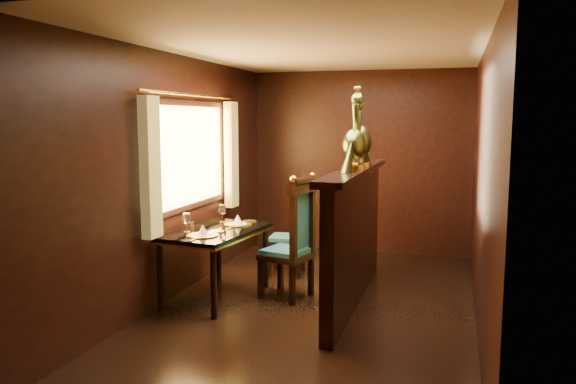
# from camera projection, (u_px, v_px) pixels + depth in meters

# --- Properties ---
(ground) EXTENTS (5.00, 5.00, 0.00)m
(ground) POSITION_uv_depth(u_px,v_px,m) (316.00, 307.00, 5.54)
(ground) COLOR black
(ground) RESTS_ON ground
(room_shell) EXTENTS (3.04, 5.04, 2.52)m
(room_shell) POSITION_uv_depth(u_px,v_px,m) (309.00, 146.00, 5.38)
(room_shell) COLOR black
(room_shell) RESTS_ON ground
(partition) EXTENTS (0.26, 2.70, 1.36)m
(partition) POSITION_uv_depth(u_px,v_px,m) (354.00, 232.00, 5.64)
(partition) COLOR black
(partition) RESTS_ON ground
(dining_table) EXTENTS (0.89, 1.31, 0.92)m
(dining_table) POSITION_uv_depth(u_px,v_px,m) (216.00, 236.00, 5.73)
(dining_table) COLOR black
(dining_table) RESTS_ON ground
(chair_left) EXTENTS (0.57, 0.59, 1.30)m
(chair_left) POSITION_uv_depth(u_px,v_px,m) (296.00, 234.00, 5.71)
(chair_left) COLOR black
(chair_left) RESTS_ON ground
(chair_right) EXTENTS (0.46, 0.48, 1.18)m
(chair_right) POSITION_uv_depth(u_px,v_px,m) (296.00, 224.00, 6.62)
(chair_right) COLOR black
(chair_right) RESTS_ON ground
(peacock_left) EXTENTS (0.23, 0.62, 0.74)m
(peacock_left) POSITION_uv_depth(u_px,v_px,m) (354.00, 131.00, 5.40)
(peacock_left) COLOR #1A4F33
(peacock_left) RESTS_ON partition
(peacock_right) EXTENTS (0.25, 0.67, 0.80)m
(peacock_right) POSITION_uv_depth(u_px,v_px,m) (360.00, 127.00, 5.71)
(peacock_right) COLOR #1A4F33
(peacock_right) RESTS_ON partition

